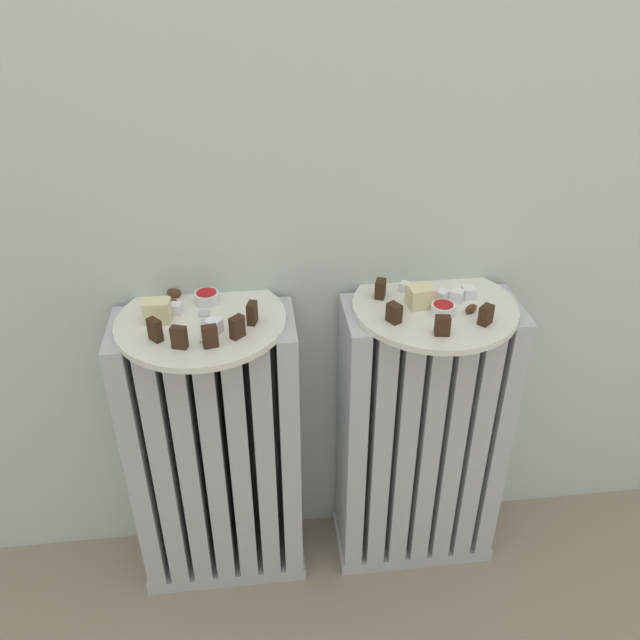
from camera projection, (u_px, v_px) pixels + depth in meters
The scene contains 29 objects.
radiator_left at pixel (217, 457), 1.36m from camera, with size 0.35×0.16×0.65m.
radiator_right at pixel (420, 440), 1.40m from camera, with size 0.35×0.16×0.65m.
plate_left at pixel (201, 321), 1.18m from camera, with size 0.31×0.31×0.01m, color silver.
plate_right at pixel (435, 307), 1.23m from camera, with size 0.31×0.31×0.01m, color silver.
dark_cake_slice_left_0 at pixel (155, 330), 1.11m from camera, with size 0.03×0.01×0.04m, color #382114.
dark_cake_slice_left_1 at pixel (179, 337), 1.09m from camera, with size 0.03×0.01×0.04m, color #382114.
dark_cake_slice_left_2 at pixel (210, 336), 1.09m from camera, with size 0.03×0.01×0.04m, color #382114.
dark_cake_slice_left_3 at pixel (237, 327), 1.12m from camera, with size 0.03×0.01×0.04m, color #382114.
dark_cake_slice_left_4 at pixel (252, 313), 1.16m from camera, with size 0.03×0.01×0.04m, color #382114.
marble_cake_slice_left_0 at pixel (157, 311), 1.16m from camera, with size 0.05×0.03×0.04m, color beige.
turkish_delight_left_0 at pixel (214, 326), 1.13m from camera, with size 0.02×0.02×0.02m, color white.
turkish_delight_left_1 at pixel (176, 309), 1.19m from camera, with size 0.02×0.02×0.02m, color white.
medjool_date_left_0 at pixel (174, 293), 1.24m from camera, with size 0.03×0.02×0.02m, color #4C2814.
medjool_date_left_1 at pixel (157, 307), 1.20m from camera, with size 0.02×0.01×0.02m, color #4C2814.
medjool_date_left_2 at pixel (172, 304), 1.21m from camera, with size 0.03×0.02×0.02m, color #4C2814.
jam_bowl_left at pixel (207, 297), 1.22m from camera, with size 0.05×0.05×0.02m.
dark_cake_slice_right_0 at pixel (380, 289), 1.24m from camera, with size 0.03×0.02×0.04m, color #382114.
dark_cake_slice_right_1 at pixel (394, 313), 1.16m from camera, with size 0.03×0.02×0.04m, color #382114.
dark_cake_slice_right_2 at pixel (442, 326), 1.13m from camera, with size 0.03×0.02×0.04m, color #382114.
dark_cake_slice_right_3 at pixel (486, 315), 1.16m from camera, with size 0.03×0.02×0.04m, color #382114.
marble_cake_slice_right_0 at pixel (421, 296), 1.21m from camera, with size 0.05×0.04×0.04m, color beige.
turkish_delight_right_0 at pixel (457, 296), 1.23m from camera, with size 0.02×0.02×0.02m, color white.
turkish_delight_right_1 at pixel (405, 287), 1.26m from camera, with size 0.02×0.02×0.02m, color white.
turkish_delight_right_2 at pixel (442, 296), 1.23m from camera, with size 0.02×0.02×0.02m, color white.
turkish_delight_right_3 at pixel (469, 293), 1.24m from camera, with size 0.02×0.02×0.02m, color white.
medjool_date_right_0 at pixel (396, 308), 1.19m from camera, with size 0.03×0.02×0.02m, color #4C2814.
medjool_date_right_1 at pixel (471, 309), 1.19m from camera, with size 0.03×0.02×0.01m, color #4C2814.
jam_bowl_right at pixel (443, 308), 1.19m from camera, with size 0.04×0.04×0.02m.
fork at pixel (203, 323), 1.16m from camera, with size 0.02×0.11×0.00m.
Camera 1 is at (-0.12, -0.74, 1.28)m, focal length 36.63 mm.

